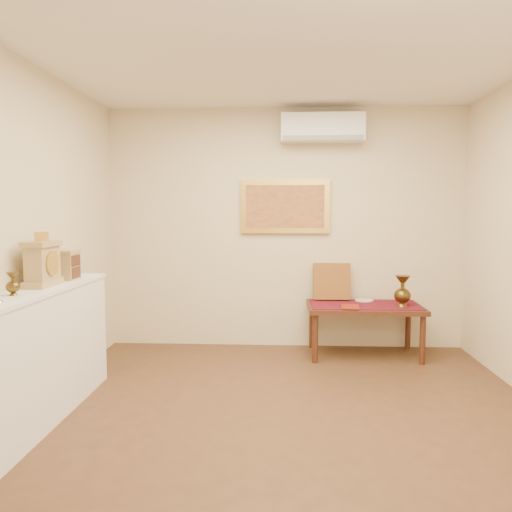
# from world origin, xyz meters

# --- Properties ---
(floor) EXTENTS (4.50, 4.50, 0.00)m
(floor) POSITION_xyz_m (0.00, 0.00, 0.00)
(floor) COLOR brown
(floor) RESTS_ON ground
(ceiling) EXTENTS (4.50, 4.50, 0.00)m
(ceiling) POSITION_xyz_m (0.00, 0.00, 2.70)
(ceiling) COLOR silver
(ceiling) RESTS_ON ground
(wall_back) EXTENTS (4.00, 0.02, 2.70)m
(wall_back) POSITION_xyz_m (0.00, 2.25, 1.35)
(wall_back) COLOR beige
(wall_back) RESTS_ON ground
(wall_front) EXTENTS (4.00, 0.02, 2.70)m
(wall_front) POSITION_xyz_m (0.00, -2.25, 1.35)
(wall_front) COLOR beige
(wall_front) RESTS_ON ground
(wall_left) EXTENTS (0.02, 4.50, 2.70)m
(wall_left) POSITION_xyz_m (-2.00, 0.00, 1.35)
(wall_left) COLOR beige
(wall_left) RESTS_ON ground
(brass_urn_small) EXTENTS (0.09, 0.09, 0.20)m
(brass_urn_small) POSITION_xyz_m (-1.83, -0.21, 1.08)
(brass_urn_small) COLOR brown
(brass_urn_small) RESTS_ON display_ledge
(table_cloth) EXTENTS (1.14, 0.59, 0.01)m
(table_cloth) POSITION_xyz_m (0.85, 1.88, 0.55)
(table_cloth) COLOR maroon
(table_cloth) RESTS_ON low_table
(brass_urn_tall) EXTENTS (0.18, 0.18, 0.39)m
(brass_urn_tall) POSITION_xyz_m (1.22, 1.79, 0.76)
(brass_urn_tall) COLOR brown
(brass_urn_tall) RESTS_ON table_cloth
(plate) EXTENTS (0.20, 0.20, 0.01)m
(plate) POSITION_xyz_m (0.88, 2.08, 0.56)
(plate) COLOR silver
(plate) RESTS_ON table_cloth
(menu) EXTENTS (0.20, 0.27, 0.01)m
(menu) POSITION_xyz_m (0.67, 1.69, 0.56)
(menu) COLOR maroon
(menu) RESTS_ON table_cloth
(cushion) EXTENTS (0.41, 0.18, 0.42)m
(cushion) POSITION_xyz_m (0.52, 2.15, 0.76)
(cushion) COLOR maroon
(cushion) RESTS_ON table_cloth
(display_ledge) EXTENTS (0.37, 2.02, 0.98)m
(display_ledge) POSITION_xyz_m (-1.82, 0.00, 0.49)
(display_ledge) COLOR white
(display_ledge) RESTS_ON floor
(mantel_clock) EXTENTS (0.17, 0.36, 0.41)m
(mantel_clock) POSITION_xyz_m (-1.83, 0.21, 1.15)
(mantel_clock) COLOR tan
(mantel_clock) RESTS_ON display_ledge
(wooden_chest) EXTENTS (0.16, 0.21, 0.24)m
(wooden_chest) POSITION_xyz_m (-1.81, 0.58, 1.10)
(wooden_chest) COLOR tan
(wooden_chest) RESTS_ON display_ledge
(low_table) EXTENTS (1.20, 0.70, 0.55)m
(low_table) POSITION_xyz_m (0.85, 1.88, 0.48)
(low_table) COLOR #4A2416
(low_table) RESTS_ON floor
(painting) EXTENTS (1.00, 0.06, 0.60)m
(painting) POSITION_xyz_m (0.00, 2.22, 1.60)
(painting) COLOR gold
(painting) RESTS_ON wall_back
(ac_unit) EXTENTS (0.90, 0.25, 0.30)m
(ac_unit) POSITION_xyz_m (0.40, 2.12, 2.45)
(ac_unit) COLOR white
(ac_unit) RESTS_ON wall_back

